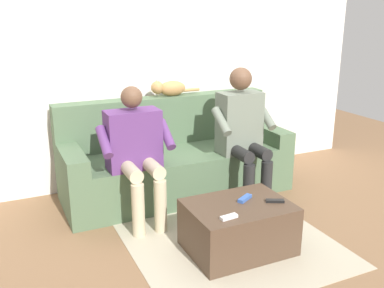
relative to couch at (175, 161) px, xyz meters
The scene contains 11 objects.
ground_plane 0.81m from the couch, 90.00° to the left, with size 8.00×8.00×0.00m, color #846042.
back_wall 1.02m from the couch, 90.00° to the right, with size 4.64×0.06×2.44m, color silver.
couch is the anchor object (origin of this frame).
coffee_table 1.18m from the couch, 90.00° to the left, with size 0.72×0.53×0.36m.
person_left_seated 0.72m from the couch, 142.03° to the left, with size 0.53×0.50×1.19m.
person_right_seated 0.70m from the couch, 38.52° to the left, with size 0.58×0.51×1.10m.
cat_on_backrest 0.69m from the couch, 101.42° to the right, with size 0.49×0.14×0.16m.
remote_blue 1.14m from the couch, 93.78° to the left, with size 0.14×0.04×0.02m, color #3860B7.
remote_black 1.28m from the couch, 101.30° to the left, with size 0.13×0.04×0.02m, color black.
remote_white 1.35m from the couch, 82.65° to the left, with size 0.12×0.04×0.02m, color white.
floor_rug 1.08m from the couch, 90.00° to the left, with size 1.46×1.51×0.01m, color #B7AD93.
Camera 1 is at (1.47, 3.42, 1.66)m, focal length 40.61 mm.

